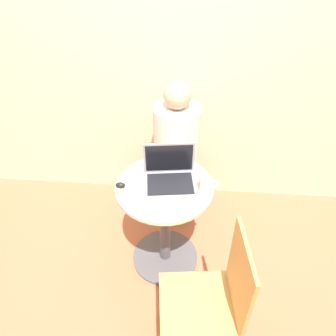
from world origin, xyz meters
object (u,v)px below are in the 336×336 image
Objects in this scene: laptop at (170,176)px; chair_empty at (212,302)px; cell_phone at (133,184)px; person_seated at (176,158)px.

laptop is 0.76m from chair_empty.
cell_phone is 0.13× the size of chair_empty.
laptop is 0.65m from person_seated.
laptop reaches higher than chair_empty.
laptop reaches higher than cell_phone.
chair_empty is at bearing -50.16° from cell_phone.
person_seated is (0.24, 0.62, -0.26)m from cell_phone.
laptop is 2.94× the size of cell_phone.
person_seated is at bearing 102.02° from chair_empty.
cell_phone is 0.10× the size of person_seated.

